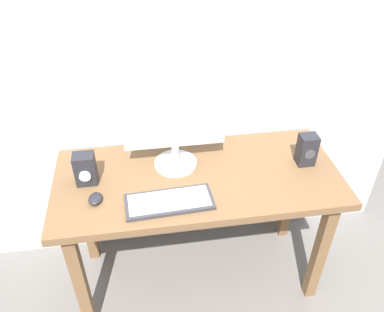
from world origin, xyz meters
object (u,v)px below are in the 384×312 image
object	(u,v)px
mouse	(95,199)
audio_controller	(85,169)
monitor	(174,126)
desk	(198,191)
keyboard_primary	(169,202)
speaker_right	(307,150)

from	to	relation	value
mouse	audio_controller	distance (m)	0.16
monitor	mouse	size ratio (longest dim) A/B	5.87
desk	mouse	xyz separation A→B (m)	(-0.48, -0.11, 0.12)
keyboard_primary	mouse	distance (m)	0.33
keyboard_primary	mouse	xyz separation A→B (m)	(-0.32, 0.06, 0.01)
keyboard_primary	audio_controller	world-z (taller)	audio_controller
monitor	speaker_right	distance (m)	0.66
monitor	mouse	bearing A→B (deg)	-150.53
speaker_right	keyboard_primary	bearing A→B (deg)	-165.04
mouse	speaker_right	bearing A→B (deg)	16.56
desk	audio_controller	world-z (taller)	audio_controller
keyboard_primary	audio_controller	size ratio (longest dim) A/B	2.53
monitor	speaker_right	xyz separation A→B (m)	(0.64, -0.09, -0.14)
desk	speaker_right	size ratio (longest dim) A/B	8.48
audio_controller	desk	bearing A→B (deg)	-3.32
monitor	mouse	distance (m)	0.49
desk	keyboard_primary	bearing A→B (deg)	-132.43
keyboard_primary	monitor	bearing A→B (deg)	77.71
desk	mouse	world-z (taller)	mouse
desk	keyboard_primary	world-z (taller)	keyboard_primary
speaker_right	monitor	bearing A→B (deg)	171.89
monitor	audio_controller	size ratio (longest dim) A/B	3.10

